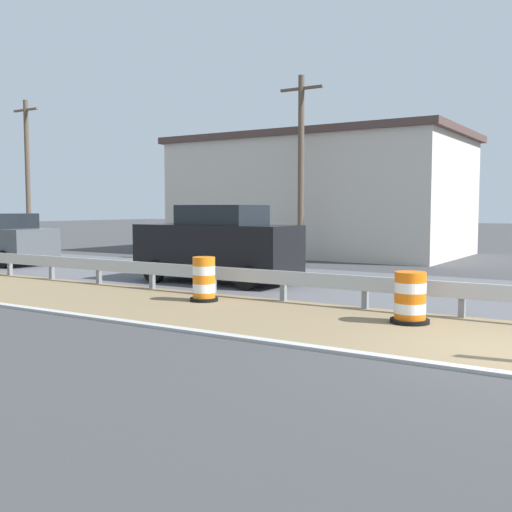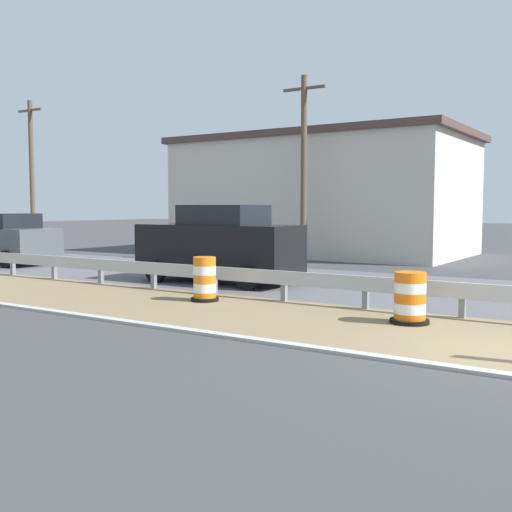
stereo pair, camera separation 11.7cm
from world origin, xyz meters
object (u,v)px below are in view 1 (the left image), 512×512
at_px(utility_pole_near, 301,166).
at_px(utility_pole_mid, 28,172).
at_px(traffic_barrel_close, 204,281).
at_px(car_lead_far_lane, 0,239).
at_px(car_trailing_far_lane, 217,244).
at_px(traffic_barrel_nearest, 410,300).

height_order(utility_pole_near, utility_pole_mid, utility_pole_mid).
height_order(traffic_barrel_close, utility_pole_near, utility_pole_near).
xyz_separation_m(car_lead_far_lane, car_trailing_far_lane, (-0.27, -10.44, 0.14)).
bearing_deg(traffic_barrel_close, car_lead_far_lane, 75.29).
bearing_deg(traffic_barrel_nearest, utility_pole_mid, 68.06).
xyz_separation_m(traffic_barrel_nearest, car_trailing_far_lane, (3.02, 6.64, 0.68)).
relative_size(car_lead_far_lane, car_trailing_far_lane, 0.95).
distance_m(car_lead_far_lane, utility_pole_near, 11.86).
bearing_deg(car_lead_far_lane, utility_pole_near, -145.64).
relative_size(car_lead_far_lane, utility_pole_mid, 0.60).
distance_m(car_lead_far_lane, utility_pole_mid, 9.39).
distance_m(utility_pole_near, utility_pole_mid, 15.80).
distance_m(traffic_barrel_nearest, car_lead_far_lane, 17.40).
height_order(traffic_barrel_close, utility_pole_mid, utility_pole_mid).
xyz_separation_m(traffic_barrel_nearest, utility_pole_mid, (9.46, 23.48, 3.56)).
relative_size(traffic_barrel_close, utility_pole_mid, 0.13).
relative_size(traffic_barrel_close, utility_pole_near, 0.14).
bearing_deg(car_lead_far_lane, traffic_barrel_nearest, 168.00).
xyz_separation_m(car_trailing_far_lane, utility_pole_mid, (6.44, 16.84, 2.88)).
distance_m(traffic_barrel_nearest, traffic_barrel_close, 4.90).
relative_size(utility_pole_near, utility_pole_mid, 0.94).
distance_m(car_trailing_far_lane, utility_pole_near, 7.52).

